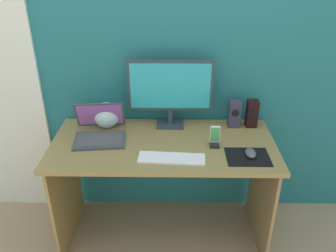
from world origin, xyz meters
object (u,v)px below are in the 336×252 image
mouse (251,153)px  phone_in_dock (215,139)px  monitor (170,90)px  laptop (100,131)px  speaker_right (252,113)px  fishbowl (106,115)px  speaker_near_monitor (234,114)px  keyboard_external (172,158)px

mouse → phone_in_dock: (-0.20, 0.11, 0.03)m
monitor → laptop: (-0.44, -0.18, -0.21)m
speaker_right → fishbowl: 0.96m
speaker_near_monitor → fishbowl: speaker_near_monitor is taller
speaker_right → fishbowl: (-0.96, -0.02, -0.01)m
speaker_right → phone_in_dock: speaker_right is taller
speaker_near_monitor → fishbowl: bearing=-178.7°
fishbowl → laptop: bearing=-97.2°
speaker_right → phone_in_dock: 0.38m
speaker_right → speaker_near_monitor: 0.12m
speaker_near_monitor → keyboard_external: size_ratio=0.48×
speaker_near_monitor → fishbowl: size_ratio=1.05×
speaker_near_monitor → fishbowl: (-0.84, -0.02, -0.01)m
laptop → phone_in_dock: bearing=-7.6°
monitor → laptop: monitor is taller
keyboard_external → monitor: bearing=95.4°
speaker_near_monitor → laptop: size_ratio=0.54×
fishbowl → keyboard_external: size_ratio=0.45×
speaker_right → keyboard_external: speaker_right is taller
fishbowl → phone_in_dock: bearing=-19.6°
laptop → keyboard_external: (0.45, -0.24, -0.04)m
speaker_right → speaker_near_monitor: size_ratio=1.01×
monitor → phone_in_dock: 0.44m
fishbowl → phone_in_dock: (0.69, -0.25, -0.03)m
monitor → speaker_near_monitor: bearing=-0.7°
keyboard_external → mouse: 0.46m
phone_in_dock → speaker_near_monitor: bearing=60.0°
laptop → fishbowl: 0.16m
speaker_near_monitor → speaker_right: bearing=0.0°
speaker_near_monitor → phone_in_dock: (-0.15, -0.27, -0.04)m
speaker_near_monitor → laptop: 0.88m
laptop → keyboard_external: size_ratio=0.89×
laptop → phone_in_dock: laptop is taller
laptop → fishbowl: (0.02, 0.15, 0.04)m
speaker_near_monitor → mouse: (0.04, -0.37, -0.07)m
fishbowl → keyboard_external: 0.59m
speaker_right → laptop: laptop is taller
speaker_right → laptop: (-0.98, -0.17, -0.05)m
phone_in_dock → speaker_right: bearing=44.4°
speaker_right → laptop: bearing=-170.1°
fishbowl → phone_in_dock: size_ratio=1.24×
fishbowl → speaker_near_monitor: bearing=1.3°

